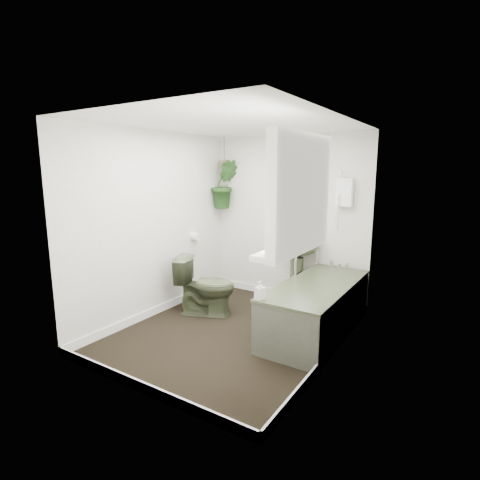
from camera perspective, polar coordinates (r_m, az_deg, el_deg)
The scene contains 22 objects.
floor at distance 4.42m, azimuth -1.07°, elevation -13.95°, with size 2.30×2.80×0.02m, color black.
ceiling at distance 4.04m, azimuth -1.19°, elevation 17.49°, with size 2.30×2.80×0.02m, color white.
wall_back at distance 5.29m, azimuth 7.34°, elevation 3.21°, with size 2.30×0.02×2.30m, color white.
wall_front at distance 3.02m, azimuth -16.07°, elevation -2.79°, with size 2.30×0.02×2.30m, color white.
wall_left at distance 4.80m, azimuth -12.76°, elevation 2.27°, with size 0.02×2.80×2.30m, color white.
wall_right at distance 3.57m, azimuth 14.57°, elevation -0.66°, with size 0.02×2.80×2.30m, color white.
skirting at distance 4.39m, azimuth -1.08°, elevation -13.24°, with size 2.30×2.80×0.10m, color white.
bathtub at distance 4.38m, azimuth 11.55°, elevation -10.15°, with size 0.72×1.72×0.58m, color #3A422A, non-canonical shape.
bath_screen at distance 4.71m, azimuth 10.39°, elevation 3.79°, with size 0.04×0.72×1.40m, color silver, non-canonical shape.
shower_box at distance 4.90m, azimuth 15.65°, elevation 7.01°, with size 0.20×0.10×0.35m, color white.
oval_mirror at distance 5.12m, azimuth 9.79°, elevation 6.83°, with size 0.46×0.03×0.62m, color #B8B4A8.
wall_sconce at distance 5.28m, azimuth 5.69°, elevation 5.96°, with size 0.04×0.04×0.22m, color black.
toilet_roll_holder at distance 5.31m, azimuth -6.86°, elevation 0.53°, with size 0.11×0.11×0.11m, color white.
window_recess at distance 2.88m, azimuth 9.37°, elevation 6.92°, with size 0.08×1.00×0.90m, color white.
window_sill at distance 2.97m, azimuth 7.88°, elevation -1.13°, with size 0.18×1.00×0.04m, color white.
window_blinds at distance 2.90m, azimuth 8.54°, elevation 6.97°, with size 0.01×0.86×0.76m, color white.
toilet at distance 4.82m, azimuth -5.25°, elevation -6.93°, with size 0.42×0.74×0.75m, color #3A422A.
pedestal_sink at distance 5.12m, azimuth 8.61°, elevation -4.77°, with size 0.56×0.48×0.95m, color #3A422A, non-canonical shape.
sill_plant at distance 3.20m, azimuth 10.50°, elevation 2.03°, with size 0.20×0.17×0.22m, color black.
hanging_plant at distance 5.60m, azimuth -2.38°, elevation 8.45°, with size 0.39×0.31×0.71m, color black.
soap_bottle at distance 3.69m, azimuth 3.06°, elevation -7.67°, with size 0.08×0.08×0.18m, color black.
hanging_pot at distance 5.59m, azimuth -2.41°, elevation 11.47°, with size 0.16×0.16×0.12m, color brown.
Camera 1 is at (2.22, -3.35, 1.83)m, focal length 28.00 mm.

